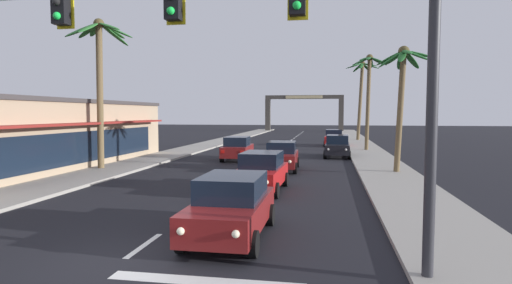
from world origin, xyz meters
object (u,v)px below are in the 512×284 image
(palm_left_second, at_px, (99,62))
(town_gateway_arch, at_px, (304,108))
(sedan_lead_at_stop_bar, at_px, (231,206))
(sedan_parked_mid_kerb, at_px, (334,138))
(palm_right_farthest, at_px, (361,86))
(palm_right_third, at_px, (369,81))
(storefront_strip_left, at_px, (40,134))
(sedan_oncoming_far, at_px, (238,148))
(sedan_third_in_queue, at_px, (261,171))
(sedan_parked_nearest_kerb, at_px, (337,146))
(palm_right_second, at_px, (402,79))
(sedan_fifth_in_queue, at_px, (282,156))
(traffic_signal_mast, at_px, (253,24))

(palm_left_second, bearing_deg, town_gateway_arch, 81.24)
(sedan_lead_at_stop_bar, xyz_separation_m, sedan_parked_mid_kerb, (3.08, 32.60, 0.00))
(town_gateway_arch, bearing_deg, palm_right_farthest, -72.32)
(palm_right_third, distance_m, palm_right_farthest, 14.00)
(storefront_strip_left, bearing_deg, sedan_oncoming_far, 31.41)
(sedan_third_in_queue, distance_m, sedan_parked_nearest_kerb, 15.29)
(sedan_parked_mid_kerb, xyz_separation_m, palm_right_second, (3.38, -19.53, 4.36))
(palm_right_second, xyz_separation_m, palm_right_third, (-0.49, 13.96, 0.90))
(sedan_fifth_in_queue, relative_size, storefront_strip_left, 0.22)
(sedan_third_in_queue, bearing_deg, sedan_oncoming_far, 107.28)
(sedan_oncoming_far, relative_size, sedan_parked_nearest_kerb, 1.00)
(sedan_oncoming_far, distance_m, palm_right_second, 12.35)
(sedan_fifth_in_queue, relative_size, palm_right_third, 0.53)
(palm_left_second, bearing_deg, sedan_parked_nearest_kerb, 35.85)
(palm_right_second, bearing_deg, sedan_oncoming_far, 153.14)
(sedan_parked_nearest_kerb, bearing_deg, sedan_parked_mid_kerb, 90.75)
(sedan_parked_mid_kerb, bearing_deg, palm_right_third, -62.63)
(palm_left_second, bearing_deg, palm_right_farthest, 60.04)
(traffic_signal_mast, relative_size, town_gateway_arch, 0.73)
(palm_right_third, distance_m, town_gateway_arch, 40.99)
(sedan_fifth_in_queue, xyz_separation_m, palm_left_second, (-10.41, -1.88, 5.47))
(sedan_third_in_queue, bearing_deg, palm_right_third, 72.88)
(sedan_third_in_queue, relative_size, sedan_oncoming_far, 1.00)
(town_gateway_arch, bearing_deg, palm_left_second, -98.76)
(sedan_fifth_in_queue, bearing_deg, sedan_parked_nearest_kerb, 67.31)
(sedan_parked_nearest_kerb, height_order, palm_right_second, palm_right_second)
(sedan_lead_at_stop_bar, relative_size, palm_right_farthest, 0.47)
(palm_left_second, xyz_separation_m, palm_right_third, (16.53, 15.32, -0.20))
(traffic_signal_mast, height_order, palm_left_second, palm_left_second)
(sedan_parked_nearest_kerb, xyz_separation_m, palm_right_third, (2.74, 5.36, 5.26))
(palm_right_third, bearing_deg, palm_right_farthest, 88.52)
(sedan_lead_at_stop_bar, xyz_separation_m, palm_right_second, (6.45, 13.07, 4.36))
(palm_left_second, bearing_deg, sedan_third_in_queue, -25.53)
(sedan_third_in_queue, distance_m, town_gateway_arch, 60.53)
(palm_right_second, bearing_deg, sedan_lead_at_stop_bar, -116.26)
(sedan_parked_nearest_kerb, distance_m, palm_left_second, 17.87)
(sedan_parked_nearest_kerb, xyz_separation_m, sedan_parked_mid_kerb, (-0.14, 10.92, 0.00))
(palm_right_third, bearing_deg, sedan_parked_mid_kerb, 117.37)
(sedan_lead_at_stop_bar, xyz_separation_m, sedan_parked_nearest_kerb, (3.22, 21.68, 0.00))
(sedan_lead_at_stop_bar, relative_size, sedan_oncoming_far, 0.99)
(sedan_fifth_in_queue, relative_size, palm_left_second, 0.51)
(sedan_oncoming_far, relative_size, town_gateway_arch, 0.31)
(palm_right_third, bearing_deg, town_gateway_arch, 101.24)
(traffic_signal_mast, relative_size, palm_left_second, 1.20)
(traffic_signal_mast, xyz_separation_m, sedan_lead_at_stop_bar, (-1.01, 2.30, -4.32))
(palm_right_second, xyz_separation_m, town_gateway_arch, (-8.48, 54.12, -0.90))
(palm_left_second, distance_m, palm_right_second, 17.11)
(sedan_parked_mid_kerb, bearing_deg, town_gateway_arch, 98.39)
(sedan_third_in_queue, relative_size, sedan_fifth_in_queue, 1.00)
(sedan_fifth_in_queue, xyz_separation_m, sedan_oncoming_far, (-3.69, 4.70, 0.00))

